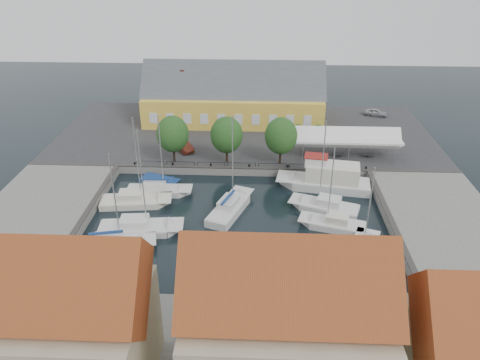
# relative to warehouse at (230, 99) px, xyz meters

# --- Properties ---
(ground) EXTENTS (140.00, 140.00, 0.00)m
(ground) POSITION_rel_warehouse_xyz_m (2.60, -28.36, -4.43)
(ground) COLOR black
(ground) RESTS_ON ground
(north_quay) EXTENTS (56.00, 26.00, 1.00)m
(north_quay) POSITION_rel_warehouse_xyz_m (2.60, -5.36, -3.93)
(north_quay) COLOR #2D2D30
(north_quay) RESTS_ON ground
(west_quay) EXTENTS (12.00, 24.00, 1.00)m
(west_quay) POSITION_rel_warehouse_xyz_m (-19.40, -30.36, -3.93)
(west_quay) COLOR slate
(west_quay) RESTS_ON ground
(east_quay) EXTENTS (12.00, 24.00, 1.00)m
(east_quay) POSITION_rel_warehouse_xyz_m (24.60, -30.36, -3.93)
(east_quay) COLOR slate
(east_quay) RESTS_ON ground
(quay_edge_fittings) EXTENTS (56.00, 24.72, 0.40)m
(quay_edge_fittings) POSITION_rel_warehouse_xyz_m (2.62, -23.61, -3.37)
(quay_edge_fittings) COLOR #383533
(quay_edge_fittings) RESTS_ON north_quay
(warehouse) EXTENTS (28.56, 14.00, 9.55)m
(warehouse) POSITION_rel_warehouse_xyz_m (0.00, 0.00, 0.00)
(warehouse) COLOR gold
(warehouse) RESTS_ON north_quay
(tent_canopy) EXTENTS (14.00, 4.00, 2.83)m
(tent_canopy) POSITION_rel_warehouse_xyz_m (16.60, -13.86, -0.74)
(tent_canopy) COLOR white
(tent_canopy) RESTS_ON north_quay
(quay_trees) EXTENTS (18.20, 4.20, 6.30)m
(quay_trees) POSITION_rel_warehouse_xyz_m (0.60, -16.36, 0.45)
(quay_trees) COLOR black
(quay_trees) RESTS_ON north_quay
(car_silver) EXTENTS (4.02, 2.62, 1.27)m
(car_silver) POSITION_rel_warehouse_xyz_m (24.08, 2.70, -2.79)
(car_silver) COLOR #ABAEB3
(car_silver) RESTS_ON north_quay
(car_red) EXTENTS (3.81, 4.54, 1.47)m
(car_red) POSITION_rel_warehouse_xyz_m (-5.88, -12.57, -2.70)
(car_red) COLOR #602316
(car_red) RESTS_ON north_quay
(center_sailboat) EXTENTS (5.24, 8.74, 11.77)m
(center_sailboat) POSITION_rel_warehouse_xyz_m (1.69, -27.31, -4.06)
(center_sailboat) COLOR silver
(center_sailboat) RESTS_ON ground
(trawler) EXTENTS (11.80, 5.07, 5.00)m
(trawler) POSITION_rel_warehouse_xyz_m (13.23, -21.04, -3.41)
(trawler) COLOR silver
(trawler) RESTS_ON ground
(east_boat_a) EXTENTS (8.20, 5.05, 11.21)m
(east_boat_a) POSITION_rel_warehouse_xyz_m (12.49, -26.37, -4.17)
(east_boat_a) COLOR silver
(east_boat_a) RESTS_ON ground
(east_boat_b) EXTENTS (7.39, 4.16, 9.89)m
(east_boat_b) POSITION_rel_warehouse_xyz_m (12.94, -30.05, -4.17)
(east_boat_b) COLOR silver
(east_boat_b) RESTS_ON ground
(east_boat_c) EXTENTS (4.91, 7.87, 9.87)m
(east_boat_c) POSITION_rel_warehouse_xyz_m (14.94, -35.03, -4.17)
(east_boat_c) COLOR silver
(east_boat_c) RESTS_ON ground
(west_boat_a) EXTENTS (8.03, 2.48, 10.62)m
(west_boat_a) POSITION_rel_warehouse_xyz_m (-7.31, -23.45, -4.16)
(west_boat_a) COLOR silver
(west_boat_a) RESTS_ON ground
(west_boat_b) EXTENTS (8.44, 3.70, 11.21)m
(west_boat_b) POSITION_rel_warehouse_xyz_m (-9.48, -26.09, -4.17)
(west_boat_b) COLOR silver
(west_boat_b) RESTS_ON ground
(west_boat_c) EXTENTS (9.17, 3.65, 12.00)m
(west_boat_c) POSITION_rel_warehouse_xyz_m (-7.64, -31.66, -4.17)
(west_boat_c) COLOR silver
(west_boat_c) RESTS_ON ground
(west_boat_d) EXTENTS (8.38, 4.07, 10.91)m
(west_boat_d) POSITION_rel_warehouse_xyz_m (-9.48, -34.80, -4.16)
(west_boat_d) COLOR silver
(west_boat_d) RESTS_ON ground
(launch_sw) EXTENTS (5.01, 2.26, 0.98)m
(launch_sw) POSITION_rel_warehouse_xyz_m (-9.53, -37.66, -4.34)
(launch_sw) COLOR silver
(launch_sw) RESTS_ON ground
(launch_nw) EXTENTS (5.40, 3.69, 0.88)m
(launch_nw) POSITION_rel_warehouse_xyz_m (-7.75, -20.50, -4.34)
(launch_nw) COLOR navy
(launch_nw) RESTS_ON ground
(townhouses) EXTENTS (36.30, 8.50, 12.00)m
(townhouses) POSITION_rel_warehouse_xyz_m (4.52, -51.60, 1.40)
(townhouses) COLOR #B5AB8B
(townhouses) RESTS_ON south_bank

